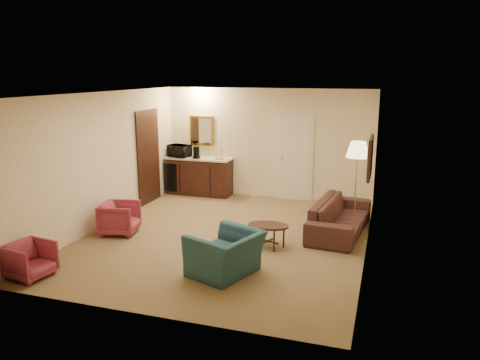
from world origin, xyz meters
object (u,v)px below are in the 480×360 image
at_px(coffee_maker, 196,153).
at_px(microwave, 179,150).
at_px(wetbar_cabinet, 199,176).
at_px(teal_armchair, 225,246).
at_px(rose_chair_far, 30,258).
at_px(sofa, 340,211).
at_px(waste_bin, 223,191).
at_px(rose_chair_near, 120,217).
at_px(coffee_table, 268,236).
at_px(floor_lamp, 356,184).

bearing_deg(coffee_maker, microwave, 167.92).
distance_m(wetbar_cabinet, teal_armchair, 4.79).
bearing_deg(microwave, rose_chair_far, -72.22).
height_order(sofa, coffee_maker, coffee_maker).
relative_size(teal_armchair, waste_bin, 3.32).
bearing_deg(rose_chair_near, coffee_table, -98.67).
bearing_deg(rose_chair_near, rose_chair_far, 162.04).
bearing_deg(microwave, waste_bin, 16.04).
height_order(coffee_table, waste_bin, coffee_table).
bearing_deg(coffee_table, rose_chair_far, -143.09).
xyz_separation_m(rose_chair_near, rose_chair_far, (-0.21, -2.09, -0.04)).
distance_m(waste_bin, coffee_maker, 1.13).
distance_m(sofa, waste_bin, 3.47).
height_order(wetbar_cabinet, microwave, microwave).
xyz_separation_m(coffee_table, microwave, (-3.02, 2.95, 0.90)).
distance_m(coffee_table, floor_lamp, 2.22).
bearing_deg(wetbar_cabinet, sofa, -27.00).
bearing_deg(waste_bin, sofa, -30.85).
bearing_deg(wetbar_cabinet, coffee_table, -49.77).
bearing_deg(waste_bin, floor_lamp, -21.34).
bearing_deg(rose_chair_near, sofa, -83.75).
xyz_separation_m(teal_armchair, coffee_maker, (-2.20, 4.14, 0.63)).
bearing_deg(waste_bin, coffee_maker, -175.65).
bearing_deg(sofa, coffee_maker, 70.52).
distance_m(rose_chair_far, coffee_maker, 5.21).
bearing_deg(teal_armchair, rose_chair_near, -93.75).
xyz_separation_m(microwave, coffee_maker, (0.49, -0.08, -0.04)).
relative_size(wetbar_cabinet, sofa, 0.77).
height_order(teal_armchair, coffee_table, teal_armchair).
xyz_separation_m(coffee_table, floor_lamp, (1.33, 1.66, 0.64)).
height_order(rose_chair_far, coffee_maker, coffee_maker).
bearing_deg(floor_lamp, teal_armchair, -119.42).
bearing_deg(coffee_table, waste_bin, 122.74).
distance_m(rose_chair_near, microwave, 3.22).
height_order(sofa, waste_bin, sofa).
distance_m(sofa, microwave, 4.55).
bearing_deg(floor_lamp, wetbar_cabinet, 161.08).
distance_m(floor_lamp, waste_bin, 3.50).
relative_size(rose_chair_far, floor_lamp, 0.35).
distance_m(sofa, floor_lamp, 0.71).
height_order(sofa, floor_lamp, floor_lamp).
height_order(teal_armchair, waste_bin, teal_armchair).
height_order(sofa, coffee_table, sofa).
distance_m(coffee_table, coffee_maker, 3.91).
relative_size(rose_chair_far, microwave, 1.11).
height_order(microwave, coffee_maker, microwave).
height_order(coffee_table, microwave, microwave).
relative_size(sofa, coffee_maker, 7.45).
height_order(waste_bin, microwave, microwave).
relative_size(sofa, microwave, 3.98).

